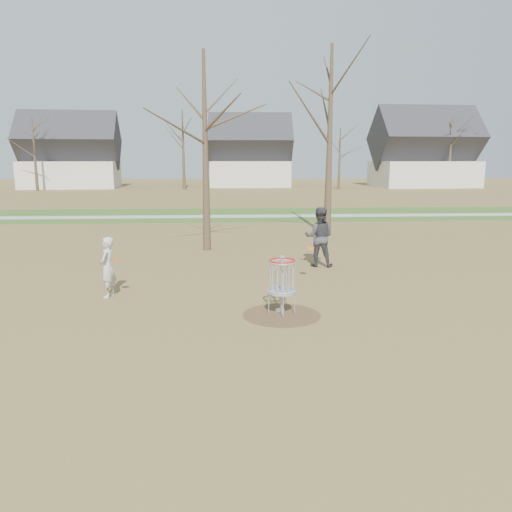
{
  "coord_description": "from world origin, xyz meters",
  "views": [
    {
      "loc": [
        -1.27,
        -10.95,
        3.54
      ],
      "look_at": [
        -0.5,
        1.5,
        1.1
      ],
      "focal_mm": 35.0,
      "sensor_mm": 36.0,
      "label": 1
    }
  ],
  "objects_px": {
    "disc_golf_basket": "(282,276)",
    "player_standing": "(108,267)",
    "player_throwing": "(319,237)",
    "disc_grounded": "(280,310)"
  },
  "relations": [
    {
      "from": "player_throwing",
      "to": "disc_grounded",
      "type": "bearing_deg",
      "value": 81.71
    },
    {
      "from": "player_standing",
      "to": "player_throwing",
      "type": "relative_size",
      "value": 0.8
    },
    {
      "from": "player_standing",
      "to": "player_throwing",
      "type": "xyz_separation_m",
      "value": [
        6.15,
        3.41,
        0.2
      ]
    },
    {
      "from": "disc_grounded",
      "to": "disc_golf_basket",
      "type": "relative_size",
      "value": 0.16
    },
    {
      "from": "player_throwing",
      "to": "disc_golf_basket",
      "type": "bearing_deg",
      "value": 82.93
    },
    {
      "from": "disc_grounded",
      "to": "disc_golf_basket",
      "type": "height_order",
      "value": "disc_golf_basket"
    },
    {
      "from": "disc_golf_basket",
      "to": "player_throwing",
      "type": "bearing_deg",
      "value": 70.71
    },
    {
      "from": "disc_golf_basket",
      "to": "player_standing",
      "type": "bearing_deg",
      "value": 157.08
    },
    {
      "from": "player_throwing",
      "to": "disc_grounded",
      "type": "xyz_separation_m",
      "value": [
        -1.83,
        -4.9,
        -0.97
      ]
    },
    {
      "from": "disc_grounded",
      "to": "disc_golf_basket",
      "type": "bearing_deg",
      "value": -89.64
    }
  ]
}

